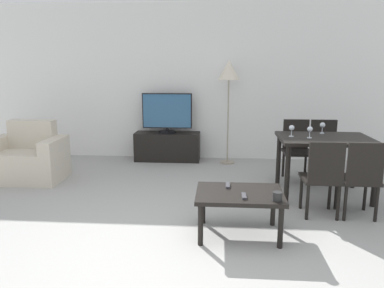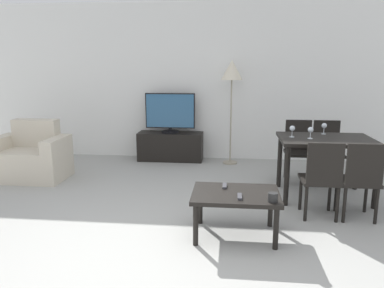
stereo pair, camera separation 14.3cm
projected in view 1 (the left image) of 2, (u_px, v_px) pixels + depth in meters
ground_plane at (155, 267)px, 3.10m from camera, size 18.00×18.00×0.00m
wall_back at (191, 82)px, 6.53m from camera, size 7.67×0.06×2.70m
armchair at (28, 159)px, 5.41m from camera, size 1.03×0.68×0.85m
tv_stand at (168, 147)px, 6.54m from camera, size 1.12×0.38×0.49m
tv at (167, 113)px, 6.41m from camera, size 0.86×0.30×0.68m
coffee_table at (239, 198)px, 3.63m from camera, size 0.84×0.61×0.44m
dining_table at (325, 145)px, 4.68m from camera, size 1.13×0.82×0.76m
dining_chair_near at (323, 175)px, 4.03m from camera, size 0.40×0.40×0.86m
dining_chair_far at (324, 147)px, 5.40m from camera, size 0.40×0.40×0.86m
dining_chair_near_right at (360, 176)px, 4.01m from camera, size 0.40×0.40×0.86m
dining_chair_far_left at (297, 147)px, 5.43m from camera, size 0.40×0.40×0.86m
floor_lamp at (229, 74)px, 6.09m from camera, size 0.35×0.35×1.73m
remote_primary at (228, 185)px, 3.78m from camera, size 0.04×0.15×0.02m
remote_secondary at (244, 196)px, 3.48m from camera, size 0.04×0.15×0.02m
cup_white_near at (277, 196)px, 3.37m from camera, size 0.09×0.09×0.08m
wine_glass_left at (322, 126)px, 4.90m from camera, size 0.07×0.07×0.15m
wine_glass_center at (292, 129)px, 4.68m from camera, size 0.07×0.07×0.15m
wine_glass_right at (310, 130)px, 4.59m from camera, size 0.07×0.07×0.15m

